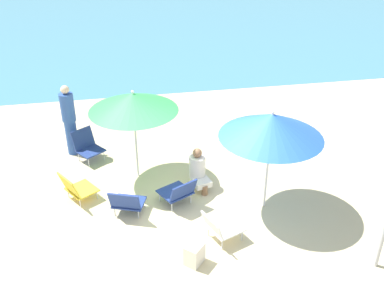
{
  "coord_description": "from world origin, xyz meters",
  "views": [
    {
      "loc": [
        -1.08,
        -6.25,
        5.05
      ],
      "look_at": [
        0.37,
        1.46,
        0.7
      ],
      "focal_mm": 41.12,
      "sensor_mm": 36.0,
      "label": 1
    }
  ],
  "objects_px": {
    "beach_chair_b": "(87,145)",
    "beach_chair_c": "(76,188)",
    "beach_bag": "(194,254)",
    "beach_chair_e": "(178,192)",
    "person_a": "(69,120)",
    "person_b": "(198,170)",
    "umbrella_green": "(133,102)",
    "umbrella_blue": "(272,125)",
    "beach_chair_d": "(127,202)",
    "beach_chair_a": "(220,227)"
  },
  "relations": [
    {
      "from": "beach_chair_b",
      "to": "beach_chair_c",
      "type": "bearing_deg",
      "value": -42.48
    },
    {
      "from": "beach_chair_b",
      "to": "beach_bag",
      "type": "relative_size",
      "value": 2.12
    },
    {
      "from": "beach_bag",
      "to": "beach_chair_c",
      "type": "bearing_deg",
      "value": 132.76
    },
    {
      "from": "beach_chair_e",
      "to": "person_a",
      "type": "xyz_separation_m",
      "value": [
        -2.04,
        2.4,
        0.52
      ]
    },
    {
      "from": "person_b",
      "to": "umbrella_green",
      "type": "bearing_deg",
      "value": -133.8
    },
    {
      "from": "umbrella_blue",
      "to": "person_b",
      "type": "height_order",
      "value": "umbrella_blue"
    },
    {
      "from": "umbrella_blue",
      "to": "beach_bag",
      "type": "distance_m",
      "value": 2.51
    },
    {
      "from": "person_a",
      "to": "beach_bag",
      "type": "xyz_separation_m",
      "value": [
        2.04,
        -3.95,
        -0.64
      ]
    },
    {
      "from": "beach_chair_b",
      "to": "beach_chair_d",
      "type": "xyz_separation_m",
      "value": [
        0.74,
        -2.18,
        -0.06
      ]
    },
    {
      "from": "umbrella_green",
      "to": "person_a",
      "type": "distance_m",
      "value": 2.02
    },
    {
      "from": "beach_chair_d",
      "to": "beach_bag",
      "type": "bearing_deg",
      "value": -125.35
    },
    {
      "from": "umbrella_blue",
      "to": "beach_chair_e",
      "type": "xyz_separation_m",
      "value": [
        -1.58,
        0.32,
        -1.39
      ]
    },
    {
      "from": "umbrella_green",
      "to": "beach_chair_c",
      "type": "distance_m",
      "value": 1.96
    },
    {
      "from": "umbrella_blue",
      "to": "umbrella_green",
      "type": "height_order",
      "value": "umbrella_blue"
    },
    {
      "from": "beach_bag",
      "to": "beach_chair_b",
      "type": "bearing_deg",
      "value": 115.35
    },
    {
      "from": "umbrella_green",
      "to": "beach_chair_c",
      "type": "height_order",
      "value": "umbrella_green"
    },
    {
      "from": "person_b",
      "to": "beach_chair_b",
      "type": "bearing_deg",
      "value": -139.35
    },
    {
      "from": "umbrella_green",
      "to": "beach_chair_b",
      "type": "distance_m",
      "value": 1.91
    },
    {
      "from": "beach_chair_c",
      "to": "beach_chair_b",
      "type": "bearing_deg",
      "value": 50.4
    },
    {
      "from": "beach_chair_e",
      "to": "person_a",
      "type": "bearing_deg",
      "value": 13.47
    },
    {
      "from": "beach_chair_d",
      "to": "beach_chair_c",
      "type": "bearing_deg",
      "value": 76.82
    },
    {
      "from": "umbrella_blue",
      "to": "beach_chair_e",
      "type": "distance_m",
      "value": 2.13
    },
    {
      "from": "beach_chair_b",
      "to": "beach_chair_d",
      "type": "relative_size",
      "value": 1.06
    },
    {
      "from": "beach_chair_b",
      "to": "umbrella_blue",
      "type": "bearing_deg",
      "value": 18.04
    },
    {
      "from": "person_a",
      "to": "beach_bag",
      "type": "bearing_deg",
      "value": 42.12
    },
    {
      "from": "person_a",
      "to": "person_b",
      "type": "height_order",
      "value": "person_a"
    },
    {
      "from": "beach_chair_d",
      "to": "person_b",
      "type": "bearing_deg",
      "value": -45.53
    },
    {
      "from": "beach_chair_d",
      "to": "person_b",
      "type": "height_order",
      "value": "person_b"
    },
    {
      "from": "beach_chair_b",
      "to": "person_b",
      "type": "xyz_separation_m",
      "value": [
        2.19,
        -1.54,
        0.06
      ]
    },
    {
      "from": "umbrella_green",
      "to": "person_b",
      "type": "distance_m",
      "value": 1.84
    },
    {
      "from": "beach_chair_a",
      "to": "person_a",
      "type": "bearing_deg",
      "value": 104.55
    },
    {
      "from": "beach_chair_b",
      "to": "beach_bag",
      "type": "height_order",
      "value": "beach_chair_b"
    },
    {
      "from": "beach_chair_e",
      "to": "beach_bag",
      "type": "xyz_separation_m",
      "value": [
        0.0,
        -1.55,
        -0.12
      ]
    },
    {
      "from": "beach_chair_c",
      "to": "beach_chair_d",
      "type": "distance_m",
      "value": 1.11
    },
    {
      "from": "umbrella_green",
      "to": "beach_chair_d",
      "type": "height_order",
      "value": "umbrella_green"
    },
    {
      "from": "umbrella_green",
      "to": "beach_chair_c",
      "type": "relative_size",
      "value": 2.51
    },
    {
      "from": "umbrella_green",
      "to": "beach_chair_e",
      "type": "relative_size",
      "value": 2.46
    },
    {
      "from": "beach_chair_a",
      "to": "beach_chair_d",
      "type": "distance_m",
      "value": 1.79
    },
    {
      "from": "umbrella_blue",
      "to": "beach_bag",
      "type": "bearing_deg",
      "value": -142.06
    },
    {
      "from": "beach_chair_d",
      "to": "person_a",
      "type": "bearing_deg",
      "value": 43.65
    },
    {
      "from": "person_a",
      "to": "beach_chair_e",
      "type": "bearing_deg",
      "value": 55.15
    },
    {
      "from": "beach_chair_c",
      "to": "umbrella_green",
      "type": "bearing_deg",
      "value": -3.78
    },
    {
      "from": "beach_chair_a",
      "to": "beach_chair_d",
      "type": "bearing_deg",
      "value": 124.76
    },
    {
      "from": "umbrella_blue",
      "to": "umbrella_green",
      "type": "bearing_deg",
      "value": 146.47
    },
    {
      "from": "umbrella_blue",
      "to": "umbrella_green",
      "type": "distance_m",
      "value": 2.7
    },
    {
      "from": "umbrella_green",
      "to": "person_b",
      "type": "bearing_deg",
      "value": -29.61
    },
    {
      "from": "umbrella_blue",
      "to": "beach_bag",
      "type": "xyz_separation_m",
      "value": [
        -1.58,
        -1.23,
        -1.51
      ]
    },
    {
      "from": "umbrella_green",
      "to": "beach_bag",
      "type": "bearing_deg",
      "value": -76.1
    },
    {
      "from": "beach_chair_b",
      "to": "beach_chair_e",
      "type": "xyz_separation_m",
      "value": [
        1.71,
        -2.06,
        -0.04
      ]
    },
    {
      "from": "beach_chair_b",
      "to": "person_a",
      "type": "bearing_deg",
      "value": -171.38
    }
  ]
}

